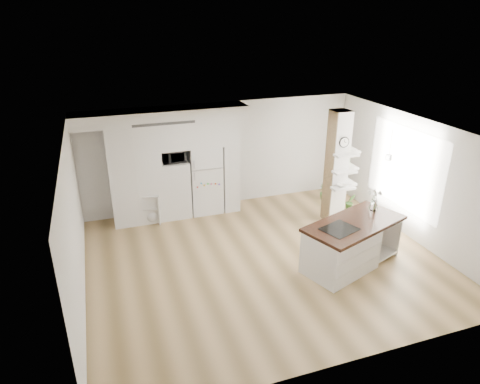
% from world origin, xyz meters
% --- Properties ---
extents(floor, '(7.00, 6.00, 0.01)m').
position_xyz_m(floor, '(0.00, 0.00, 0.00)').
color(floor, tan).
rests_on(floor, ground).
extents(room, '(7.04, 6.04, 2.72)m').
position_xyz_m(room, '(0.00, 0.00, 1.86)').
color(room, white).
rests_on(room, ground).
extents(cabinet_wall, '(4.00, 0.71, 2.70)m').
position_xyz_m(cabinet_wall, '(-1.45, 2.67, 1.51)').
color(cabinet_wall, silver).
rests_on(cabinet_wall, floor).
extents(refrigerator, '(0.78, 0.69, 1.75)m').
position_xyz_m(refrigerator, '(-0.53, 2.68, 0.88)').
color(refrigerator, white).
rests_on(refrigerator, floor).
extents(column, '(0.69, 0.90, 2.70)m').
position_xyz_m(column, '(2.38, 1.13, 1.35)').
color(column, silver).
rests_on(column, floor).
extents(window, '(0.00, 2.40, 2.40)m').
position_xyz_m(window, '(3.48, 0.30, 1.50)').
color(window, white).
rests_on(window, room).
extents(pendant_light, '(0.12, 0.12, 0.10)m').
position_xyz_m(pendant_light, '(1.70, 0.15, 2.12)').
color(pendant_light, white).
rests_on(pendant_light, room).
extents(kitchen_island, '(2.31, 1.65, 1.51)m').
position_xyz_m(kitchen_island, '(1.39, -0.79, 0.49)').
color(kitchen_island, silver).
rests_on(kitchen_island, floor).
extents(bookshelf, '(0.70, 0.52, 0.74)m').
position_xyz_m(bookshelf, '(-1.98, 2.49, 0.32)').
color(bookshelf, silver).
rests_on(bookshelf, floor).
extents(floor_plant_a, '(0.27, 0.23, 0.44)m').
position_xyz_m(floor_plant_a, '(3.00, 1.52, 0.22)').
color(floor_plant_a, '#3A6B2A').
rests_on(floor_plant_a, floor).
extents(floor_plant_b, '(0.27, 0.27, 0.43)m').
position_xyz_m(floor_plant_b, '(2.71, 2.34, 0.21)').
color(floor_plant_b, '#3A6B2A').
rests_on(floor_plant_b, floor).
extents(microwave, '(0.54, 0.37, 0.30)m').
position_xyz_m(microwave, '(-1.27, 2.62, 1.57)').
color(microwave, '#2D2D2D').
rests_on(microwave, cabinet_wall).
extents(shelf_plant, '(0.27, 0.23, 0.30)m').
position_xyz_m(shelf_plant, '(2.63, 1.30, 1.52)').
color(shelf_plant, '#3A6B2A').
rests_on(shelf_plant, column).
extents(decor_bowl, '(0.22, 0.22, 0.05)m').
position_xyz_m(decor_bowl, '(2.30, 0.90, 1.00)').
color(decor_bowl, white).
rests_on(decor_bowl, column).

